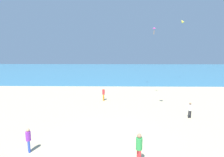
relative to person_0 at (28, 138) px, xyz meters
name	(u,v)px	position (x,y,z in m)	size (l,w,h in m)	color
ground_plane	(113,101)	(4.89, 11.40, -0.86)	(120.00, 120.00, 0.00)	#C6B58C
ocean_water	(114,70)	(4.89, 50.89, -0.84)	(120.00, 60.00, 0.05)	teal
person_0	(28,138)	(0.00, 0.00, 0.00)	(0.42, 0.42, 1.49)	blue
person_1	(190,109)	(12.05, 5.84, -0.03)	(0.32, 0.32, 1.44)	black
person_2	(104,93)	(3.74, 11.61, 0.06)	(0.37, 0.37, 1.60)	orange
person_3	(139,147)	(6.47, -1.07, 0.14)	(0.43, 0.43, 1.74)	red
kite_magenta	(154,28)	(10.04, 12.98, 8.13)	(0.53, 0.50, 0.85)	#DB3DA8
kite_yellow	(182,21)	(18.45, 26.63, 11.25)	(0.89, 0.81, 1.27)	yellow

